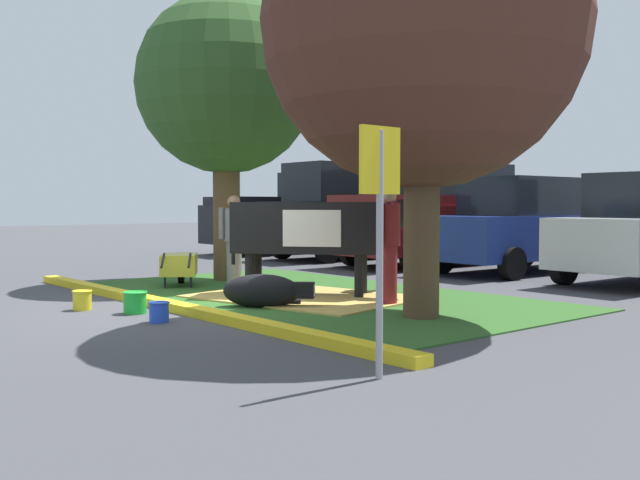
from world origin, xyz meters
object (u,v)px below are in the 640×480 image
bucket_blue (159,311)px  sedan_blue (519,226)px  pickup_truck_black (296,215)px  cow_holstein (313,228)px  parking_sign (380,201)px  bucket_green (135,302)px  calf_lying (264,291)px  suv_black (348,211)px  shade_tree_left (226,86)px  person_visitor_near (234,239)px  pickup_truck_maroon (438,218)px  wheelbarrow (179,265)px  person_handler (388,242)px  shade_tree_right (423,27)px  person_visitor_far (387,237)px  bucket_yellow (82,300)px

bucket_blue → sedan_blue: size_ratio=0.06×
pickup_truck_black → cow_holstein: bearing=-36.6°
parking_sign → bucket_green: 4.88m
cow_holstein → bucket_blue: cow_holstein is taller
calf_lying → suv_black: 9.44m
shade_tree_left → suv_black: shade_tree_left is taller
person_visitor_near → pickup_truck_maroon: 6.62m
wheelbarrow → bucket_blue: bearing=-32.6°
shade_tree_left → person_handler: bearing=-1.1°
shade_tree_right → sedan_blue: size_ratio=1.29×
calf_lying → person_handler: bearing=57.0°
calf_lying → parking_sign: size_ratio=0.55×
suv_black → pickup_truck_maroon: size_ratio=0.85×
bucket_green → sedan_blue: 8.88m
calf_lying → wheelbarrow: (-3.09, 0.37, 0.15)m
bucket_green → sedan_blue: size_ratio=0.07×
cow_holstein → pickup_truck_black: (-8.44, 6.27, 0.04)m
person_visitor_near → sedan_blue: (1.39, 6.28, 0.12)m
cow_holstein → shade_tree_left: bearing=175.1°
person_visitor_near → person_visitor_far: person_visitor_far is taller
bucket_green → bucket_blue: bucket_green is taller
person_visitor_near → person_handler: bearing=9.5°
bucket_yellow → bucket_blue: (1.62, 0.33, -0.01)m
wheelbarrow → bucket_green: 3.11m
shade_tree_left → pickup_truck_black: 8.58m
suv_black → pickup_truck_maroon: suv_black is taller
calf_lying → sedan_blue: sedan_blue is taller
calf_lying → person_visitor_far: size_ratio=0.68×
wheelbarrow → parking_sign: size_ratio=0.71×
parking_sign → pickup_truck_black: bearing=144.4°
pickup_truck_black → pickup_truck_maroon: size_ratio=1.00×
parking_sign → person_visitor_near: bearing=157.1°
person_visitor_far → wheelbarrow: size_ratio=1.14×
bucket_yellow → shade_tree_right: bearing=40.8°
person_visitor_near → shade_tree_left: bearing=152.7°
wheelbarrow → pickup_truck_black: pickup_truck_black is taller
shade_tree_left → person_visitor_near: bearing=-27.3°
person_visitor_far → bucket_blue: bearing=-84.6°
person_visitor_near → bucket_green: person_visitor_near is taller
shade_tree_right → bucket_blue: size_ratio=21.64×
person_visitor_far → suv_black: suv_black is taller
cow_holstein → person_handler: (1.49, 0.16, -0.16)m
sedan_blue → person_visitor_near: bearing=-102.5°
pickup_truck_maroon → person_handler: bearing=-54.5°
shade_tree_left → cow_holstein: 3.90m
cow_holstein → pickup_truck_maroon: bearing=114.3°
bucket_blue → pickup_truck_maroon: bearing=110.7°
bucket_yellow → wheelbarrow: bearing=124.1°
wheelbarrow → suv_black: (-3.03, 6.75, 0.88)m
person_visitor_near → person_visitor_far: (1.96, 1.74, 0.06)m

